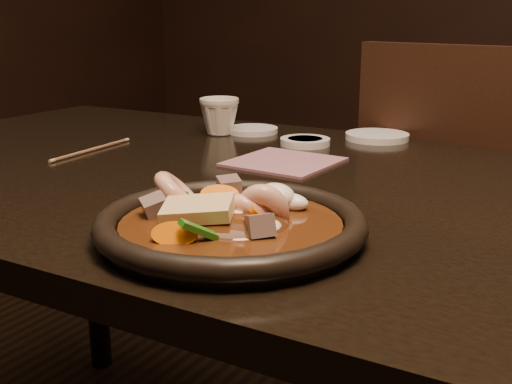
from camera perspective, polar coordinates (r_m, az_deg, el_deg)
The scene contains 10 objects.
table at distance 1.06m, azimuth -1.03°, elevation -2.36°, with size 1.60×0.90×0.75m.
chair at distance 1.53m, azimuth 18.28°, elevation -3.75°, with size 0.53×0.53×0.94m.
plate at distance 0.74m, azimuth -2.24°, elevation -3.00°, with size 0.31×0.31×0.03m.
stirfry at distance 0.75m, azimuth -2.32°, elevation -2.21°, with size 0.21×0.22×0.07m.
soy_dish at distance 1.27m, azimuth 4.39°, elevation 4.48°, with size 0.10×0.10×0.01m, color white.
saucer_left at distance 1.40m, azimuth -0.34°, elevation 5.53°, with size 0.11×0.11×0.01m, color white.
saucer_right at distance 1.35m, azimuth 10.72°, elevation 4.88°, with size 0.13×0.13×0.01m, color white.
tea_cup at distance 1.37m, azimuth -3.28°, elevation 6.85°, with size 0.08×0.08×0.08m, color silver.
chopsticks at distance 1.25m, azimuth -14.38°, elevation 3.67°, with size 0.02×0.22×0.01m.
napkin at distance 1.12m, azimuth 2.49°, elevation 2.70°, with size 0.17×0.17×0.00m, color #9C606B.
Camera 1 is at (0.52, -0.86, 1.00)m, focal length 45.00 mm.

